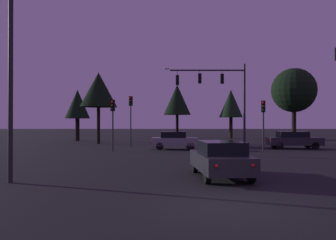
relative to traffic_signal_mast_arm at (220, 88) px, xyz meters
name	(u,v)px	position (x,y,z in m)	size (l,w,h in m)	color
ground_plane	(184,145)	(-3.05, 3.44, -5.39)	(168.00, 168.00, 0.00)	black
traffic_signal_mast_arm	(220,88)	(0.00, 0.00, 0.00)	(7.44, 0.39, 7.63)	#232326
traffic_light_corner_left	(113,115)	(-9.05, -3.71, -2.47)	(0.35, 0.38, 4.10)	#232326
traffic_light_corner_right	(264,115)	(2.81, -4.20, -2.54)	(0.37, 0.39, 4.00)	#232326
traffic_light_median	(131,111)	(-8.20, 1.49, -2.01)	(0.37, 0.39, 4.79)	#232326
car_nearside_lane	(221,158)	(-2.44, -16.20, -4.59)	(2.25, 4.46, 1.52)	#232328
car_crossing_left	(175,140)	(-4.11, -1.64, -4.59)	(4.04, 1.89, 1.52)	gray
car_crossing_right	(294,140)	(6.36, -1.06, -4.59)	(4.66, 2.00, 1.52)	#232328
parking_lot_lamp_post	(11,57)	(-10.67, -17.43, -0.58)	(1.70, 0.36, 7.50)	#232326
tree_behind_sign	(295,91)	(8.58, 4.72, 0.27)	(4.64, 4.64, 8.00)	black
tree_left_far	(78,105)	(-15.92, 11.17, -0.86)	(3.07, 3.07, 6.39)	black
tree_center_horizon	(99,90)	(-12.14, 5.66, 0.42)	(4.00, 4.00, 7.71)	black
tree_right_cluster	(178,100)	(-3.26, 20.14, 0.34)	(4.11, 4.11, 8.06)	black
tree_lot_edge	(232,104)	(4.33, 17.16, -0.43)	(3.33, 3.33, 6.99)	black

